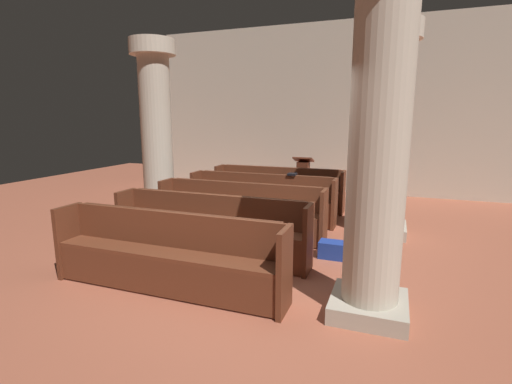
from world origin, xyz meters
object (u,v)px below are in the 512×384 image
at_px(pew_row_0, 278,187).
at_px(pillar_aisle_rear, 379,136).
at_px(pew_row_1, 261,196).
at_px(lectern, 303,182).
at_px(hymn_book, 292,174).
at_px(pew_row_3, 210,226).
at_px(pew_row_2, 240,208).
at_px(pillar_aisle_side, 387,128).
at_px(pew_row_4, 166,251).
at_px(kneeler_box_blue, 333,250).
at_px(pillar_far_side, 156,126).

height_order(pew_row_0, pillar_aisle_rear, pillar_aisle_rear).
xyz_separation_m(pew_row_1, lectern, (0.31, 2.23, -0.04)).
distance_m(pew_row_0, hymn_book, 1.17).
height_order(pew_row_0, lectern, lectern).
xyz_separation_m(pew_row_3, hymn_book, (0.57, 2.41, 0.44)).
bearing_deg(pew_row_0, pillar_aisle_rear, -61.42).
bearing_deg(pew_row_2, pillar_aisle_side, 24.56).
relative_size(pew_row_2, pew_row_3, 1.00).
bearing_deg(pew_row_0, hymn_book, -58.17).
relative_size(pew_row_0, lectern, 2.72).
distance_m(pew_row_4, pillar_aisle_side, 4.20).
xyz_separation_m(pew_row_0, pillar_aisle_rear, (2.28, -4.18, 1.35)).
distance_m(pew_row_1, lectern, 2.25).
xyz_separation_m(pew_row_0, pillar_aisle_side, (2.28, -1.18, 1.35)).
distance_m(pew_row_0, pew_row_2, 2.22).
height_order(pillar_aisle_side, kneeler_box_blue, pillar_aisle_side).
xyz_separation_m(pew_row_3, pillar_aisle_side, (2.28, 2.15, 1.35)).
xyz_separation_m(pew_row_4, hymn_book, (0.57, 3.52, 0.44)).
relative_size(pillar_aisle_side, lectern, 3.28).
bearing_deg(pillar_aisle_rear, kneeler_box_blue, 112.04).
distance_m(pew_row_4, kneeler_box_blue, 2.45).
height_order(pew_row_3, pew_row_4, same).
distance_m(pillar_aisle_side, kneeler_box_blue, 2.37).
distance_m(pew_row_4, lectern, 5.57).
distance_m(pew_row_3, kneeler_box_blue, 1.83).
bearing_deg(pew_row_0, pillar_aisle_side, -27.41).
xyz_separation_m(pew_row_2, pew_row_3, (0.00, -1.11, 0.00)).
xyz_separation_m(pew_row_2, kneeler_box_blue, (1.67, -0.47, -0.38)).
bearing_deg(pew_row_2, hymn_book, 66.35).
height_order(pillar_aisle_side, pillar_far_side, same).
xyz_separation_m(pew_row_4, kneeler_box_blue, (1.67, 1.75, -0.38)).
bearing_deg(lectern, pillar_aisle_side, -49.49).
height_order(pillar_aisle_side, hymn_book, pillar_aisle_side).
xyz_separation_m(pillar_far_side, lectern, (2.54, 2.46, -1.39)).
distance_m(pillar_aisle_rear, kneeler_box_blue, 2.36).
bearing_deg(pew_row_1, pew_row_3, -90.00).
relative_size(pew_row_0, pew_row_1, 1.00).
xyz_separation_m(pew_row_0, pew_row_2, (0.00, -2.22, 0.00)).
bearing_deg(kneeler_box_blue, pillar_aisle_rear, -67.96).
relative_size(pew_row_2, kneeler_box_blue, 7.31).
relative_size(pew_row_1, pew_row_4, 1.00).
xyz_separation_m(pew_row_3, lectern, (0.31, 4.45, -0.04)).
xyz_separation_m(pew_row_1, pillar_aisle_rear, (2.28, -3.07, 1.35)).
distance_m(pew_row_0, kneeler_box_blue, 3.19).
xyz_separation_m(pew_row_2, pillar_aisle_rear, (2.28, -1.96, 1.35)).
bearing_deg(pew_row_3, pew_row_1, 90.00).
height_order(pew_row_1, hymn_book, hymn_book).
xyz_separation_m(pillar_aisle_rear, kneeler_box_blue, (-0.60, 1.49, -1.72)).
height_order(pillar_aisle_side, lectern, pillar_aisle_side).
relative_size(pew_row_4, kneeler_box_blue, 7.31).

